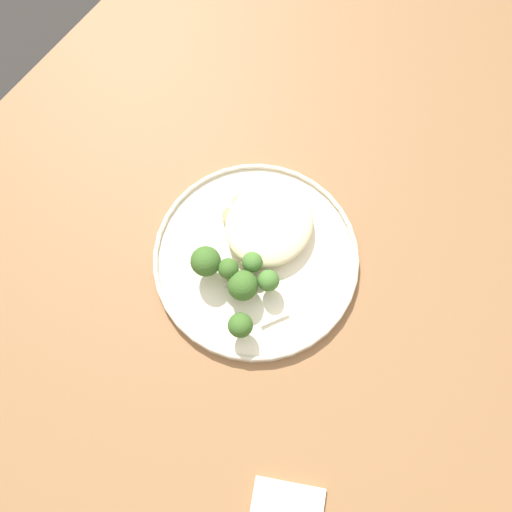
{
  "coord_description": "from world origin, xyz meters",
  "views": [
    {
      "loc": [
        -0.2,
        -0.12,
        1.53
      ],
      "look_at": [
        0.0,
        0.02,
        0.76
      ],
      "focal_mm": 40.89,
      "sensor_mm": 36.0,
      "label": 1
    }
  ],
  "objects_px": {
    "seared_scallop_tilted_round": "(272,196)",
    "seared_scallop_center_golden": "(299,218)",
    "broccoli_floret_small_sprig": "(243,286)",
    "broccoli_floret_rear_charred": "(206,262)",
    "broccoli_floret_tall_stalk": "(240,325)",
    "broccoli_floret_right_tilted": "(228,269)",
    "dinner_plate": "(256,258)",
    "seared_scallop_right_edge": "(230,217)",
    "seared_scallop_tiny_bay": "(249,259)",
    "broccoli_floret_split_head": "(268,281)",
    "seared_scallop_half_hidden": "(240,205)",
    "seared_scallop_left_edge": "(261,234)",
    "broccoli_floret_center_pile": "(252,263)"
  },
  "relations": [
    {
      "from": "seared_scallop_center_golden",
      "to": "seared_scallop_tiny_bay",
      "type": "bearing_deg",
      "value": 167.05
    },
    {
      "from": "broccoli_floret_tall_stalk",
      "to": "seared_scallop_tilted_round",
      "type": "bearing_deg",
      "value": 23.99
    },
    {
      "from": "seared_scallop_tiny_bay",
      "to": "broccoli_floret_small_sprig",
      "type": "xyz_separation_m",
      "value": [
        -0.04,
        -0.02,
        0.02
      ]
    },
    {
      "from": "broccoli_floret_center_pile",
      "to": "broccoli_floret_right_tilted",
      "type": "height_order",
      "value": "broccoli_floret_right_tilted"
    },
    {
      "from": "broccoli_floret_split_head",
      "to": "seared_scallop_half_hidden",
      "type": "bearing_deg",
      "value": 55.22
    },
    {
      "from": "broccoli_floret_rear_charred",
      "to": "broccoli_floret_center_pile",
      "type": "xyz_separation_m",
      "value": [
        0.04,
        -0.05,
        -0.01
      ]
    },
    {
      "from": "broccoli_floret_small_sprig",
      "to": "seared_scallop_tiny_bay",
      "type": "bearing_deg",
      "value": 26.66
    },
    {
      "from": "broccoli_floret_split_head",
      "to": "dinner_plate",
      "type": "bearing_deg",
      "value": 58.65
    },
    {
      "from": "seared_scallop_center_golden",
      "to": "broccoli_floret_right_tilted",
      "type": "xyz_separation_m",
      "value": [
        -0.12,
        0.03,
        0.02
      ]
    },
    {
      "from": "seared_scallop_right_edge",
      "to": "seared_scallop_center_golden",
      "type": "distance_m",
      "value": 0.1
    },
    {
      "from": "seared_scallop_tiny_bay",
      "to": "dinner_plate",
      "type": "bearing_deg",
      "value": -27.15
    },
    {
      "from": "seared_scallop_tilted_round",
      "to": "broccoli_floret_tall_stalk",
      "type": "distance_m",
      "value": 0.2
    },
    {
      "from": "broccoli_floret_tall_stalk",
      "to": "broccoli_floret_center_pile",
      "type": "relative_size",
      "value": 1.27
    },
    {
      "from": "seared_scallop_left_edge",
      "to": "broccoli_floret_center_pile",
      "type": "height_order",
      "value": "broccoli_floret_center_pile"
    },
    {
      "from": "seared_scallop_left_edge",
      "to": "seared_scallop_tilted_round",
      "type": "bearing_deg",
      "value": 21.2
    },
    {
      "from": "broccoli_floret_rear_charred",
      "to": "broccoli_floret_small_sprig",
      "type": "bearing_deg",
      "value": -85.72
    },
    {
      "from": "seared_scallop_center_golden",
      "to": "broccoli_floret_small_sprig",
      "type": "xyz_separation_m",
      "value": [
        -0.13,
        0.0,
        0.02
      ]
    },
    {
      "from": "seared_scallop_center_golden",
      "to": "broccoli_floret_center_pile",
      "type": "bearing_deg",
      "value": 173.08
    },
    {
      "from": "seared_scallop_tilted_round",
      "to": "seared_scallop_half_hidden",
      "type": "xyz_separation_m",
      "value": [
        -0.04,
        0.03,
        -0.0
      ]
    },
    {
      "from": "broccoli_floret_split_head",
      "to": "broccoli_floret_center_pile",
      "type": "bearing_deg",
      "value": 75.16
    },
    {
      "from": "seared_scallop_tiny_bay",
      "to": "seared_scallop_tilted_round",
      "type": "bearing_deg",
      "value": 17.51
    },
    {
      "from": "dinner_plate",
      "to": "seared_scallop_right_edge",
      "type": "height_order",
      "value": "seared_scallop_right_edge"
    },
    {
      "from": "seared_scallop_right_edge",
      "to": "broccoli_floret_split_head",
      "type": "bearing_deg",
      "value": -115.27
    },
    {
      "from": "broccoli_floret_center_pile",
      "to": "broccoli_floret_tall_stalk",
      "type": "bearing_deg",
      "value": -153.23
    },
    {
      "from": "broccoli_floret_right_tilted",
      "to": "seared_scallop_half_hidden",
      "type": "bearing_deg",
      "value": 28.77
    },
    {
      "from": "seared_scallop_tilted_round",
      "to": "broccoli_floret_small_sprig",
      "type": "relative_size",
      "value": 0.54
    },
    {
      "from": "seared_scallop_half_hidden",
      "to": "broccoli_floret_small_sprig",
      "type": "bearing_deg",
      "value": -140.98
    },
    {
      "from": "seared_scallop_right_edge",
      "to": "seared_scallop_half_hidden",
      "type": "distance_m",
      "value": 0.02
    },
    {
      "from": "seared_scallop_left_edge",
      "to": "seared_scallop_center_golden",
      "type": "distance_m",
      "value": 0.06
    },
    {
      "from": "dinner_plate",
      "to": "broccoli_floret_right_tilted",
      "type": "bearing_deg",
      "value": 161.98
    },
    {
      "from": "seared_scallop_right_edge",
      "to": "seared_scallop_center_golden",
      "type": "height_order",
      "value": "same"
    },
    {
      "from": "dinner_plate",
      "to": "broccoli_floret_split_head",
      "type": "bearing_deg",
      "value": -121.35
    },
    {
      "from": "broccoli_floret_small_sprig",
      "to": "broccoli_floret_tall_stalk",
      "type": "height_order",
      "value": "same"
    },
    {
      "from": "broccoli_floret_rear_charred",
      "to": "broccoli_floret_right_tilted",
      "type": "xyz_separation_m",
      "value": [
        0.01,
        -0.03,
        -0.0
      ]
    },
    {
      "from": "broccoli_floret_small_sprig",
      "to": "broccoli_floret_rear_charred",
      "type": "xyz_separation_m",
      "value": [
        -0.0,
        0.06,
        0.01
      ]
    },
    {
      "from": "seared_scallop_center_golden",
      "to": "dinner_plate",
      "type": "bearing_deg",
      "value": 168.98
    },
    {
      "from": "seared_scallop_tiny_bay",
      "to": "seared_scallop_half_hidden",
      "type": "relative_size",
      "value": 1.0
    },
    {
      "from": "broccoli_floret_right_tilted",
      "to": "seared_scallop_tiny_bay",
      "type": "bearing_deg",
      "value": -15.02
    },
    {
      "from": "broccoli_floret_tall_stalk",
      "to": "broccoli_floret_right_tilted",
      "type": "height_order",
      "value": "same"
    },
    {
      "from": "seared_scallop_tilted_round",
      "to": "seared_scallop_center_golden",
      "type": "xyz_separation_m",
      "value": [
        -0.0,
        -0.05,
        -0.0
      ]
    },
    {
      "from": "seared_scallop_left_edge",
      "to": "seared_scallop_right_edge",
      "type": "xyz_separation_m",
      "value": [
        -0.01,
        0.05,
        0.0
      ]
    },
    {
      "from": "seared_scallop_tilted_round",
      "to": "seared_scallop_center_golden",
      "type": "height_order",
      "value": "same"
    },
    {
      "from": "seared_scallop_tilted_round",
      "to": "broccoli_floret_tall_stalk",
      "type": "xyz_separation_m",
      "value": [
        -0.18,
        -0.08,
        0.02
      ]
    },
    {
      "from": "seared_scallop_left_edge",
      "to": "broccoli_floret_small_sprig",
      "type": "distance_m",
      "value": 0.09
    },
    {
      "from": "seared_scallop_left_edge",
      "to": "seared_scallop_half_hidden",
      "type": "bearing_deg",
      "value": 70.88
    },
    {
      "from": "broccoli_floret_tall_stalk",
      "to": "broccoli_floret_right_tilted",
      "type": "relative_size",
      "value": 0.99
    },
    {
      "from": "seared_scallop_left_edge",
      "to": "broccoli_floret_right_tilted",
      "type": "distance_m",
      "value": 0.08
    },
    {
      "from": "dinner_plate",
      "to": "seared_scallop_tilted_round",
      "type": "bearing_deg",
      "value": 22.46
    },
    {
      "from": "seared_scallop_half_hidden",
      "to": "broccoli_floret_split_head",
      "type": "distance_m",
      "value": 0.12
    },
    {
      "from": "seared_scallop_tilted_round",
      "to": "broccoli_floret_split_head",
      "type": "height_order",
      "value": "broccoli_floret_split_head"
    }
  ]
}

